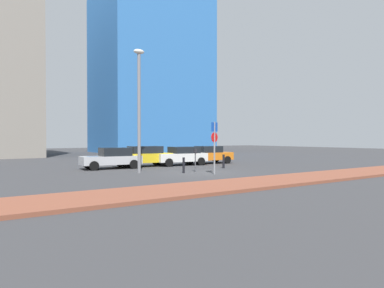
% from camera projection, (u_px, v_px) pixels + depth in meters
% --- Properties ---
extents(ground_plane, '(120.00, 120.00, 0.00)m').
position_uv_depth(ground_plane, '(199.00, 173.00, 21.87)').
color(ground_plane, '#38383A').
extents(sidewalk_brick, '(40.00, 3.16, 0.14)m').
position_uv_depth(sidewalk_brick, '(269.00, 181.00, 16.85)').
color(sidewalk_brick, brown).
rests_on(sidewalk_brick, ground).
extents(parked_car_silver, '(4.24, 2.13, 1.49)m').
position_uv_depth(parked_car_silver, '(112.00, 158.00, 24.69)').
color(parked_car_silver, '#B7BABF').
rests_on(parked_car_silver, ground).
extents(parked_car_yellow, '(4.50, 2.12, 1.56)m').
position_uv_depth(parked_car_yellow, '(143.00, 156.00, 26.54)').
color(parked_car_yellow, gold).
rests_on(parked_car_yellow, ground).
extents(parked_car_white, '(4.30, 2.29, 1.48)m').
position_uv_depth(parked_car_white, '(181.00, 156.00, 27.84)').
color(parked_car_white, white).
rests_on(parked_car_white, ground).
extents(parked_car_orange, '(4.39, 2.19, 1.50)m').
position_uv_depth(parked_car_orange, '(208.00, 155.00, 29.69)').
color(parked_car_orange, orange).
rests_on(parked_car_orange, ground).
extents(parking_sign_post, '(0.59, 0.18, 3.16)m').
position_uv_depth(parking_sign_post, '(214.00, 141.00, 20.92)').
color(parking_sign_post, gray).
rests_on(parking_sign_post, ground).
extents(parking_meter, '(0.18, 0.14, 1.48)m').
position_uv_depth(parking_meter, '(195.00, 157.00, 22.42)').
color(parking_meter, '#4C4C51').
rests_on(parking_meter, ground).
extents(street_lamp, '(0.70, 0.36, 7.71)m').
position_uv_depth(street_lamp, '(139.00, 101.00, 21.59)').
color(street_lamp, gray).
rests_on(street_lamp, ground).
extents(traffic_bollard_near, '(0.17, 0.17, 0.99)m').
position_uv_depth(traffic_bollard_near, '(224.00, 161.00, 25.10)').
color(traffic_bollard_near, black).
rests_on(traffic_bollard_near, ground).
extents(traffic_bollard_mid, '(0.15, 0.15, 0.98)m').
position_uv_depth(traffic_bollard_mid, '(184.00, 165.00, 21.61)').
color(traffic_bollard_mid, black).
rests_on(traffic_bollard_mid, ground).
extents(building_colorful_midrise, '(16.05, 13.01, 24.02)m').
position_uv_depth(building_colorful_midrise, '(151.00, 75.00, 54.23)').
color(building_colorful_midrise, '#3372BF').
rests_on(building_colorful_midrise, ground).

